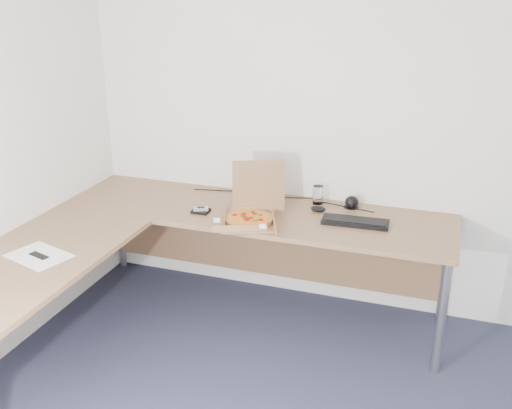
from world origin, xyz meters
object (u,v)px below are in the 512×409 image
(desk, at_px, (180,234))
(keyboard, at_px, (355,222))
(drinking_glass, at_px, (318,195))
(wallet, at_px, (201,211))
(pizza_box, at_px, (250,215))

(desk, relative_size, keyboard, 6.26)
(drinking_glass, height_order, wallet, drinking_glass)
(desk, xyz_separation_m, pizza_box, (0.36, 0.24, 0.07))
(pizza_box, relative_size, wallet, 3.55)
(desk, xyz_separation_m, wallet, (0.01, 0.28, 0.04))
(drinking_glass, bearing_deg, desk, -135.04)
(desk, distance_m, wallet, 0.29)
(wallet, bearing_deg, keyboard, 5.92)
(pizza_box, bearing_deg, desk, -167.44)
(desk, height_order, keyboard, keyboard)
(pizza_box, bearing_deg, wallet, 151.36)
(keyboard, xyz_separation_m, wallet, (-0.96, -0.13, -0.00))
(desk, bearing_deg, drinking_glass, 44.96)
(desk, xyz_separation_m, keyboard, (0.97, 0.41, 0.04))
(keyboard, bearing_deg, wallet, -175.18)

